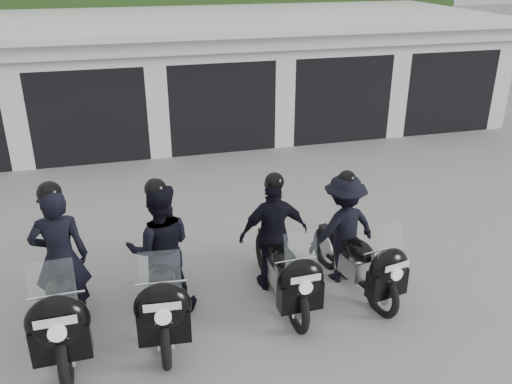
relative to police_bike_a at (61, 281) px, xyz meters
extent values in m
plane|color=gray|center=(3.37, 0.95, -0.83)|extent=(80.00, 80.00, 0.00)
cube|color=white|center=(3.37, 9.45, 0.57)|extent=(16.00, 6.00, 2.80)
cube|color=white|center=(3.37, 9.25, 2.05)|extent=(16.40, 6.80, 0.16)
cube|color=white|center=(3.37, 6.20, 1.82)|extent=(16.40, 0.12, 0.40)
cube|color=black|center=(3.37, 6.43, -0.71)|extent=(16.00, 0.06, 0.24)
cube|color=white|center=(-1.28, 6.60, 0.57)|extent=(0.50, 0.50, 2.80)
cube|color=black|center=(0.27, 7.65, 0.27)|extent=(2.60, 2.60, 2.20)
cube|color=white|center=(0.27, 6.60, 1.67)|extent=(2.60, 0.50, 0.60)
cube|color=white|center=(1.82, 6.60, 0.57)|extent=(0.50, 0.50, 2.80)
cube|color=black|center=(3.37, 7.65, 0.27)|extent=(2.60, 2.60, 2.20)
cube|color=white|center=(3.37, 6.60, 1.67)|extent=(2.60, 0.50, 0.60)
cube|color=white|center=(4.92, 6.60, 0.57)|extent=(0.50, 0.50, 2.80)
cube|color=black|center=(6.47, 7.65, 0.27)|extent=(2.60, 2.60, 2.20)
cube|color=white|center=(6.47, 6.60, 1.67)|extent=(2.60, 0.50, 0.60)
cube|color=white|center=(8.02, 6.60, 0.57)|extent=(0.50, 0.50, 2.80)
cube|color=black|center=(9.57, 7.65, 0.27)|extent=(2.60, 2.60, 2.20)
cube|color=white|center=(9.57, 6.60, 1.67)|extent=(2.60, 0.50, 0.60)
cube|color=white|center=(11.12, 6.60, 0.57)|extent=(0.50, 0.50, 2.80)
cube|color=#1B3D16|center=(3.37, 13.45, 1.32)|extent=(20.00, 2.00, 4.30)
cylinder|color=black|center=(6.37, 14.95, 0.82)|extent=(0.24, 0.24, 3.30)
cylinder|color=black|center=(10.87, 14.95, 0.82)|extent=(0.24, 0.24, 3.30)
torus|color=black|center=(0.02, -0.80, -0.49)|extent=(0.14, 0.81, 0.81)
torus|color=black|center=(-0.02, 0.79, -0.49)|extent=(0.14, 0.81, 0.81)
cube|color=#B1B0B6|center=(0.00, 0.02, -0.41)|extent=(0.30, 0.61, 0.35)
cube|color=black|center=(0.00, 0.00, -0.58)|extent=(0.13, 1.44, 0.07)
ellipsoid|color=black|center=(0.00, -0.17, -0.03)|extent=(0.37, 0.65, 0.32)
cube|color=black|center=(-0.01, 0.31, -0.01)|extent=(0.30, 0.61, 0.11)
ellipsoid|color=black|center=(0.02, -0.88, 0.03)|extent=(0.71, 0.38, 0.66)
cube|color=black|center=(0.02, -0.88, -0.22)|extent=(0.65, 0.26, 0.44)
cube|color=#B2BFC6|center=(0.02, -0.85, 0.48)|extent=(0.49, 0.14, 0.56)
cylinder|color=silver|center=(0.02, -0.66, 0.23)|extent=(0.62, 0.05, 0.03)
cube|color=white|center=(0.03, -1.07, 0.17)|extent=(0.44, 0.03, 0.10)
cube|color=white|center=(0.03, -1.04, -0.03)|extent=(0.20, 0.02, 0.11)
imported|color=black|center=(-0.01, 0.33, 0.14)|extent=(0.72, 0.48, 1.94)
sphere|color=black|center=(-0.01, 0.33, 1.05)|extent=(0.30, 0.30, 0.30)
torus|color=black|center=(1.17, -0.77, -0.50)|extent=(0.18, 0.78, 0.77)
torus|color=black|center=(1.29, 0.75, -0.50)|extent=(0.18, 0.78, 0.77)
cube|color=#B1B0B6|center=(1.23, 0.01, -0.43)|extent=(0.32, 0.60, 0.34)
cube|color=black|center=(1.23, -0.01, -0.60)|extent=(0.20, 1.38, 0.06)
ellipsoid|color=black|center=(1.21, -0.17, -0.07)|extent=(0.39, 0.64, 0.30)
cube|color=black|center=(1.25, 0.28, -0.05)|extent=(0.32, 0.60, 0.11)
ellipsoid|color=black|center=(1.16, -0.85, 0.00)|extent=(0.69, 0.40, 0.63)
cube|color=black|center=(1.16, -0.85, -0.25)|extent=(0.63, 0.28, 0.42)
cube|color=#B2BFC6|center=(1.16, -0.82, 0.42)|extent=(0.47, 0.16, 0.54)
cylinder|color=silver|center=(1.18, -0.64, 0.19)|extent=(0.59, 0.08, 0.03)
cube|color=white|center=(1.14, -1.03, 0.12)|extent=(0.42, 0.05, 0.10)
cube|color=white|center=(1.15, -1.00, -0.07)|extent=(0.19, 0.03, 0.11)
imported|color=black|center=(1.25, 0.31, 0.10)|extent=(0.96, 0.77, 1.86)
sphere|color=black|center=(1.25, 0.31, 0.97)|extent=(0.29, 0.29, 0.29)
torus|color=black|center=(2.90, -0.57, -0.52)|extent=(0.13, 0.72, 0.72)
torus|color=black|center=(2.85, 0.85, -0.52)|extent=(0.13, 0.72, 0.72)
cube|color=#B1B0B6|center=(2.88, 0.16, -0.45)|extent=(0.27, 0.55, 0.31)
cube|color=black|center=(2.88, 0.14, -0.61)|extent=(0.12, 1.28, 0.06)
ellipsoid|color=black|center=(2.88, -0.01, -0.12)|extent=(0.34, 0.58, 0.28)
cube|color=black|center=(2.87, 0.42, -0.10)|extent=(0.27, 0.55, 0.10)
ellipsoid|color=black|center=(2.90, -0.65, -0.06)|extent=(0.63, 0.34, 0.59)
cube|color=black|center=(2.90, -0.65, -0.29)|extent=(0.58, 0.23, 0.39)
cube|color=#B2BFC6|center=(2.90, -0.62, 0.33)|extent=(0.44, 0.13, 0.50)
cylinder|color=silver|center=(2.90, -0.45, 0.12)|extent=(0.55, 0.04, 0.03)
cube|color=white|center=(2.91, -0.81, 0.06)|extent=(0.39, 0.03, 0.09)
cube|color=white|center=(2.91, -0.78, -0.12)|extent=(0.18, 0.02, 0.10)
imported|color=black|center=(2.87, 0.44, 0.04)|extent=(1.03, 0.61, 1.73)
sphere|color=black|center=(2.87, 0.44, 0.84)|extent=(0.27, 0.27, 0.27)
torus|color=black|center=(4.11, -0.56, -0.53)|extent=(0.24, 0.70, 0.70)
torus|color=black|center=(3.84, 0.78, -0.53)|extent=(0.24, 0.70, 0.70)
cube|color=#B1B0B6|center=(3.97, 0.13, -0.47)|extent=(0.34, 0.56, 0.30)
cube|color=black|center=(3.97, 0.11, -0.62)|extent=(0.32, 1.23, 0.06)
ellipsoid|color=black|center=(4.00, -0.03, -0.14)|extent=(0.41, 0.60, 0.27)
cube|color=black|center=(3.92, 0.37, -0.12)|extent=(0.34, 0.56, 0.10)
ellipsoid|color=black|center=(4.12, -0.64, -0.08)|extent=(0.65, 0.43, 0.57)
cube|color=black|center=(4.12, -0.64, -0.30)|extent=(0.58, 0.31, 0.38)
cube|color=#B2BFC6|center=(4.12, -0.61, 0.30)|extent=(0.43, 0.19, 0.49)
cylinder|color=silver|center=(4.08, -0.45, 0.09)|extent=(0.53, 0.13, 0.03)
cube|color=white|center=(4.15, -0.80, 0.03)|extent=(0.38, 0.09, 0.09)
cube|color=white|center=(4.15, -0.77, -0.14)|extent=(0.17, 0.05, 0.10)
imported|color=black|center=(3.92, 0.39, 0.01)|extent=(1.17, 0.76, 1.67)
sphere|color=black|center=(3.92, 0.39, 0.79)|extent=(0.26, 0.26, 0.26)
camera|label=1|loc=(0.87, -6.08, 3.71)|focal=38.00mm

